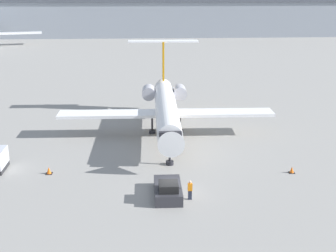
{
  "coord_description": "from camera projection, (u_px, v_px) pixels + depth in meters",
  "views": [
    {
      "loc": [
        -2.5,
        -37.85,
        18.59
      ],
      "look_at": [
        0.0,
        9.9,
        3.32
      ],
      "focal_mm": 50.0,
      "sensor_mm": 36.0,
      "label": 1
    }
  ],
  "objects": [
    {
      "name": "terminal_building",
      "position": [
        151.0,
        17.0,
        154.07
      ],
      "size": [
        180.0,
        16.8,
        12.25
      ],
      "color": "#8C939E",
      "rests_on": "ground"
    },
    {
      "name": "worker_near_tug",
      "position": [
        190.0,
        190.0,
        40.68
      ],
      "size": [
        0.4,
        0.25,
        1.77
      ],
      "color": "#232838",
      "rests_on": "ground"
    },
    {
      "name": "traffic_cone_left",
      "position": [
        49.0,
        171.0,
        46.19
      ],
      "size": [
        0.64,
        0.64,
        0.69
      ],
      "color": "black",
      "rests_on": "ground"
    },
    {
      "name": "ground_plane",
      "position": [
        174.0,
        195.0,
        41.78
      ],
      "size": [
        600.0,
        600.0,
        0.0
      ],
      "primitive_type": "plane",
      "color": "gray"
    },
    {
      "name": "traffic_cone_right",
      "position": [
        292.0,
        170.0,
        46.41
      ],
      "size": [
        0.57,
        0.57,
        0.66
      ],
      "color": "black",
      "rests_on": "ground"
    },
    {
      "name": "pushback_tug",
      "position": [
        168.0,
        190.0,
        41.39
      ],
      "size": [
        2.38,
        4.77,
        1.71
      ],
      "color": "#2D2D33",
      "rests_on": "ground"
    },
    {
      "name": "airplane_main",
      "position": [
        166.0,
        108.0,
        56.88
      ],
      "size": [
        26.22,
        24.72,
        10.16
      ],
      "color": "white",
      "rests_on": "ground"
    }
  ]
}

